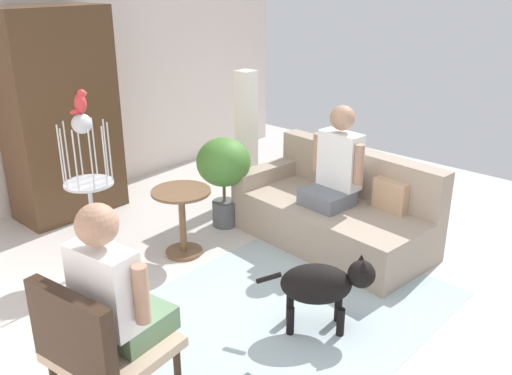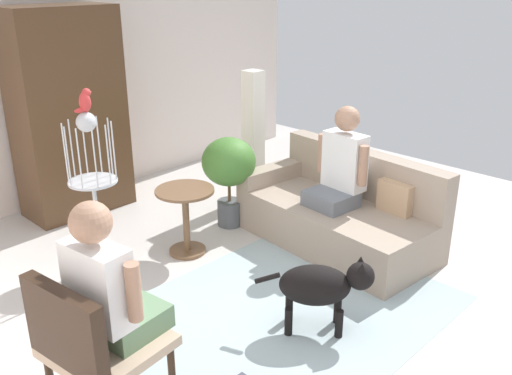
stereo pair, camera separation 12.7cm
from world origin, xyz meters
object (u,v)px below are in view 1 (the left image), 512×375
at_px(round_end_table, 182,214).
at_px(column_lamp, 246,138).
at_px(person_on_couch, 336,165).
at_px(armoire_cabinet, 60,115).
at_px(couch, 335,212).
at_px(parrot, 80,102).
at_px(person_on_armchair, 112,289).
at_px(bird_cage_stand, 90,193).
at_px(armchair, 95,344).
at_px(dog, 323,284).
at_px(potted_plant, 224,168).

bearing_deg(round_end_table, column_lamp, 19.42).
bearing_deg(person_on_couch, round_end_table, 141.81).
distance_m(round_end_table, armoire_cabinet, 1.74).
xyz_separation_m(couch, parrot, (-1.79, 1.19, 1.15)).
height_order(person_on_armchair, bird_cage_stand, bird_cage_stand).
bearing_deg(armoire_cabinet, person_on_couch, -62.78).
distance_m(armchair, person_on_couch, 2.77).
xyz_separation_m(round_end_table, column_lamp, (1.32, 0.47, 0.32)).
bearing_deg(parrot, dog, -73.37).
distance_m(couch, person_on_armchair, 2.70).
xyz_separation_m(potted_plant, column_lamp, (0.65, 0.31, 0.10)).
distance_m(bird_cage_stand, armoire_cabinet, 1.39).
bearing_deg(dog, armoire_cabinet, 91.75).
relative_size(couch, armoire_cabinet, 0.91).
relative_size(parrot, potted_plant, 0.20).
xyz_separation_m(person_on_couch, person_on_armchair, (-2.58, -0.35, 0.04)).
bearing_deg(armchair, bird_cage_stand, 58.34).
relative_size(potted_plant, column_lamp, 0.63).
distance_m(round_end_table, column_lamp, 1.44).
relative_size(couch, parrot, 10.23).
bearing_deg(armchair, parrot, 58.08).
bearing_deg(couch, person_on_couch, -158.68).
height_order(round_end_table, dog, round_end_table).
distance_m(round_end_table, dog, 1.58).
height_order(parrot, column_lamp, parrot).
relative_size(couch, potted_plant, 2.09).
xyz_separation_m(couch, dog, (-1.21, -0.74, 0.07)).
bearing_deg(parrot, armoire_cabinet, 69.02).
xyz_separation_m(person_on_armchair, bird_cage_stand, (0.83, 1.56, -0.13)).
relative_size(armchair, person_on_armchair, 1.10).
bearing_deg(couch, person_on_armchair, -172.01).
distance_m(parrot, potted_plant, 1.58).
relative_size(parrot, column_lamp, 0.13).
distance_m(armchair, parrot, 2.07).
height_order(couch, person_on_couch, person_on_couch).
bearing_deg(bird_cage_stand, armoire_cabinet, 68.63).
xyz_separation_m(dog, parrot, (-0.58, 1.93, 1.08)).
bearing_deg(parrot, person_on_couch, -34.74).
distance_m(person_on_armchair, potted_plant, 2.57).
distance_m(column_lamp, armoire_cabinet, 1.91).
relative_size(couch, round_end_table, 3.08).
bearing_deg(bird_cage_stand, dog, -73.10).
xyz_separation_m(armchair, parrot, (0.99, 1.58, 0.89)).
bearing_deg(round_end_table, parrot, 151.70).
bearing_deg(person_on_armchair, potted_plant, 32.26).
distance_m(person_on_armchair, parrot, 1.88).
bearing_deg(armchair, dog, -12.58).
bearing_deg(armchair, round_end_table, 36.86).
relative_size(armchair, round_end_table, 1.51).
bearing_deg(column_lamp, armoire_cabinet, 142.78).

